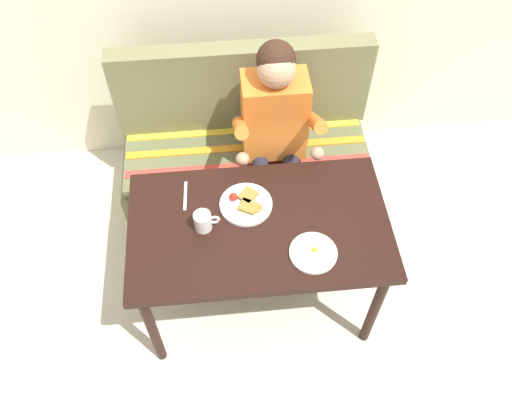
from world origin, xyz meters
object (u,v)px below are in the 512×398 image
Objects in this scene: coffee_mug at (203,221)px; person at (276,128)px; fork at (185,196)px; plate_breakfast at (246,204)px; couch at (246,157)px; plate_eggs at (313,253)px; table at (259,234)px.

person is at bearing 55.75° from coffee_mug.
person reaches higher than fork.
couch is at bearing 85.66° from plate_breakfast.
coffee_mug is 0.69× the size of fork.
person is 7.13× the size of fork.
person is 4.91× the size of plate_breakfast.
fork is (-0.55, 0.37, -0.01)m from plate_eggs.
couch is at bearing 129.95° from person.
plate_breakfast is (-0.05, 0.11, 0.10)m from table.
coffee_mug is at bearing 158.30° from plate_eggs.
fork is at bearing 145.94° from plate_eggs.
plate_eggs is 1.79× the size of coffee_mug.
couch reaches higher than plate_eggs.
fork is at bearing 163.77° from plate_breakfast.
person is at bearing 67.77° from plate_breakfast.
person reaches higher than couch.
table is at bearing -27.19° from fork.
coffee_mug reaches higher than plate_eggs.
couch reaches higher than table.
person is (0.15, -0.17, 0.41)m from couch.
couch reaches higher than plate_breakfast.
table is at bearing -65.60° from plate_breakfast.
plate_eggs is 0.51m from coffee_mug.
person is 0.77m from plate_eggs.
person is at bearing 42.45° from fork.
plate_breakfast reaches higher than table.
person is at bearing 95.42° from plate_eggs.
plate_breakfast is at bearing 132.77° from plate_eggs.
plate_eggs reaches higher than fork.
plate_breakfast is at bearing 114.40° from table.
table is 0.83× the size of couch.
plate_eggs is at bearing -21.70° from coffee_mug.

